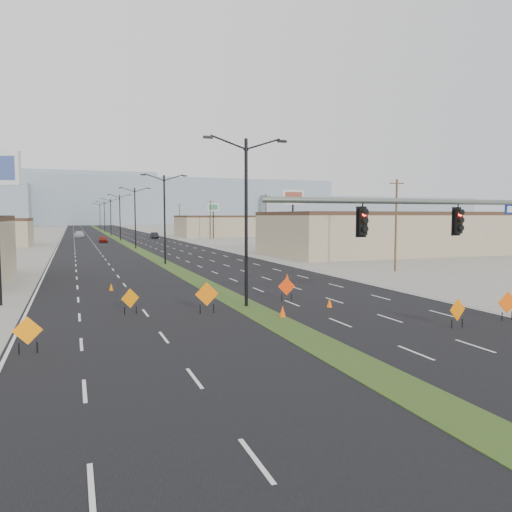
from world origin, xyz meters
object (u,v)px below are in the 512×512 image
object	(u,v)px
cone_2	(287,277)
cone_3	(111,287)
construction_sign_4	(457,311)
streetlight_5	(104,216)
construction_sign_2	(207,295)
cone_0	(283,312)
streetlight_2	(135,216)
signal_mast	(489,230)
car_far	(79,234)
construction_sign_0	(28,332)
pole_sign_east_near	(293,203)
pole_sign_east_far	(213,210)
streetlight_3	(120,216)
streetlight_1	(165,216)
streetlight_6	(100,216)
cone_1	(330,303)
streetlight_0	(246,217)
streetlight_4	(111,216)
construction_sign_3	(287,287)
construction_sign_1	(130,299)
car_mid	(155,235)
construction_sign_5	(508,304)
car_left	(103,239)

from	to	relation	value
cone_2	cone_3	bearing A→B (deg)	-178.36
cone_3	construction_sign_4	bearing A→B (deg)	-50.93
streetlight_5	construction_sign_2	bearing A→B (deg)	-91.13
construction_sign_2	cone_0	xyz separation A→B (m)	(3.56, -2.44, -0.73)
streetlight_2	streetlight_5	distance (m)	84.00
signal_mast	car_far	bearing A→B (deg)	98.46
construction_sign_0	pole_sign_east_near	bearing A→B (deg)	54.66
construction_sign_0	pole_sign_east_far	xyz separation A→B (m)	(33.42, 94.35, 5.88)
signal_mast	construction_sign_0	size ratio (longest dim) A/B	10.76
streetlight_3	cone_3	size ratio (longest dim) A/B	18.06
streetlight_1	streetlight_6	bearing A→B (deg)	90.00
pole_sign_east_near	pole_sign_east_far	world-z (taller)	pole_sign_east_near
cone_1	streetlight_6	bearing A→B (deg)	91.54
streetlight_0	construction_sign_0	world-z (taller)	streetlight_0
car_far	cone_0	xyz separation A→B (m)	(9.01, -106.56, -0.49)
construction_sign_0	car_far	bearing A→B (deg)	89.98
streetlight_0	cone_0	world-z (taller)	streetlight_0
streetlight_1	streetlight_0	bearing A→B (deg)	-90.00
streetlight_2	car_far	bearing A→B (deg)	99.97
streetlight_4	construction_sign_3	size ratio (longest dim) A/B	6.61
construction_sign_0	cone_3	size ratio (longest dim) A/B	2.73
cone_2	pole_sign_east_far	xyz separation A→B (m)	(14.90, 77.75, 6.43)
construction_sign_0	cone_1	bearing A→B (deg)	18.26
cone_3	streetlight_6	bearing A→B (deg)	87.40
signal_mast	construction_sign_4	bearing A→B (deg)	128.01
cone_2	construction_sign_1	bearing A→B (deg)	-144.56
car_mid	construction_sign_1	bearing A→B (deg)	-98.19
streetlight_6	cone_2	xyz separation A→B (m)	(7.02, -158.16, -5.08)
signal_mast	cone_1	xyz separation A→B (m)	(-3.97, 8.03, -4.51)
streetlight_4	construction_sign_4	size ratio (longest dim) A/B	6.81
construction_sign_3	streetlight_5	bearing A→B (deg)	95.92
streetlight_3	car_far	bearing A→B (deg)	113.61
car_mid	cone_0	xyz separation A→B (m)	(-7.94, -96.50, -0.39)
construction_sign_2	construction_sign_3	world-z (taller)	construction_sign_2
car_far	cone_3	bearing A→B (deg)	-86.71
construction_sign_1	cone_2	bearing A→B (deg)	12.25
cone_3	construction_sign_2	bearing A→B (deg)	-67.65
streetlight_4	pole_sign_east_near	bearing A→B (deg)	-77.89
streetlight_2	streetlight_0	bearing A→B (deg)	-90.00
streetlight_2	streetlight_3	bearing A→B (deg)	90.00
signal_mast	construction_sign_3	distance (m)	12.89
streetlight_6	cone_2	size ratio (longest dim) A/B	14.97
construction_sign_3	car_far	bearing A→B (deg)	100.99
streetlight_6	cone_0	distance (m)	171.81
cone_0	cone_1	xyz separation A→B (m)	(3.81, 1.76, -0.04)
streetlight_6	cone_3	size ratio (longest dim) A/B	18.06
streetlight_2	construction_sign_5	distance (m)	65.66
construction_sign_3	cone_0	size ratio (longest dim) A/B	2.34
signal_mast	car_left	world-z (taller)	signal_mast
construction_sign_5	construction_sign_2	bearing A→B (deg)	160.08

